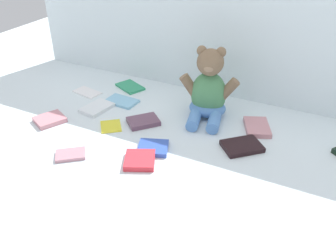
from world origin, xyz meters
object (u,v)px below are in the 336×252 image
Objects in this scene: book_case_9 at (87,92)px; book_case_11 at (122,101)px; teddy_bear at (208,92)px; book_case_4 at (140,160)px; book_case_3 at (242,146)px; book_case_5 at (257,127)px; book_case_12 at (130,87)px; book_case_1 at (71,155)px; book_case_2 at (153,148)px; book_case_0 at (50,119)px; book_case_8 at (111,126)px; book_case_6 at (143,121)px; book_case_7 at (97,108)px.

book_case_9 is 0.94× the size of book_case_11.
book_case_4 is (-0.09, -0.40, -0.10)m from teddy_bear.
book_case_5 is (0.02, 0.15, 0.00)m from book_case_3.
book_case_12 is at bearing -37.82° from book_case_9.
book_case_1 is at bearing -136.88° from teddy_bear.
book_case_2 is at bearing -107.59° from book_case_9.
book_case_0 is 0.25m from book_case_8.
book_case_4 is 0.49m from book_case_5.
book_case_6 is (-0.40, -0.01, 0.00)m from book_case_3.
book_case_7 reaches higher than book_case_1.
book_case_1 is 0.85× the size of book_case_6.
book_case_2 is 0.78× the size of book_case_3.
book_case_6 is (0.34, 0.15, 0.00)m from book_case_0.
book_case_2 is 0.88× the size of book_case_6.
book_case_12 is at bearing 155.72° from teddy_bear.
book_case_5 reaches higher than book_case_3.
book_case_9 is at bearing -7.62° from book_case_1.
book_case_2 is 0.52m from book_case_12.
book_case_8 is (-0.22, 0.15, -0.01)m from book_case_4.
book_case_3 is 0.78m from book_case_9.
book_case_9 is 0.20m from book_case_12.
book_case_6 is 0.89× the size of book_case_7.
teddy_bear reaches higher than book_case_5.
teddy_bear is at bearing 82.63° from book_case_6.
book_case_3 is 0.40m from book_case_6.
book_case_9 is at bearing 119.12° from book_case_4.
book_case_8 is at bearing -42.17° from book_case_1.
book_case_4 reaches higher than book_case_11.
book_case_4 is (0.23, 0.07, 0.00)m from book_case_1.
book_case_11 is (0.19, -0.01, 0.00)m from book_case_9.
book_case_11 is (0.17, 0.27, -0.00)m from book_case_0.
book_case_2 is 1.00× the size of book_case_4.
book_case_12 is (-0.12, 0.33, 0.00)m from book_case_8.
book_case_9 is at bearing 171.86° from teddy_bear.
book_case_9 is at bearing -156.59° from book_case_6.
book_case_0 is at bearing -1.10° from book_case_5.
book_case_1 is at bearing -7.30° from book_case_0.
book_case_11 is (-0.57, 0.11, -0.00)m from book_case_3.
book_case_9 is at bearing -21.00° from book_case_5.
book_case_6 is at bearing -59.53° from book_case_1.
book_case_1 is 0.34m from book_case_7.
book_case_8 is (0.13, -0.09, -0.00)m from book_case_7.
book_case_8 is at bearing 120.65° from book_case_4.
book_case_1 is at bearing 119.45° from book_case_7.
book_case_7 is (-0.12, 0.31, 0.00)m from book_case_1.
book_case_2 is 1.14× the size of book_case_8.
teddy_bear is at bearing -27.51° from book_case_5.
book_case_3 is 0.99× the size of book_case_11.
book_case_0 is 0.46m from book_case_2.
teddy_bear is 0.42m from book_case_4.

